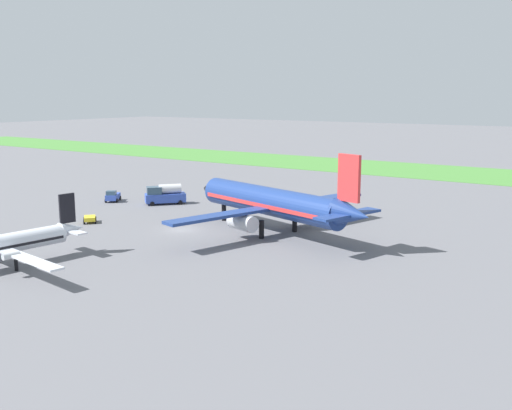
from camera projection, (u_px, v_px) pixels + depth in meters
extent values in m
plane|color=slate|center=(182.00, 230.00, 78.44)|extent=(600.00, 600.00, 0.00)
cube|color=#478438|center=(398.00, 169.00, 142.42)|extent=(360.00, 28.00, 0.08)
cylinder|color=navy|center=(270.00, 201.00, 76.11)|extent=(23.89, 9.99, 3.64)
cone|color=black|center=(210.00, 189.00, 86.06)|extent=(4.15, 4.33, 3.56)
cone|color=navy|center=(353.00, 214.00, 65.59)|extent=(5.34, 4.41, 3.27)
cube|color=red|center=(270.00, 204.00, 76.16)|extent=(22.63, 9.70, 0.51)
cube|color=navy|center=(224.00, 215.00, 70.71)|extent=(6.55, 15.89, 0.36)
cube|color=navy|center=(317.00, 200.00, 80.75)|extent=(6.55, 15.89, 0.36)
cylinder|color=#B7BABF|center=(243.00, 222.00, 72.76)|extent=(4.36, 3.01, 2.00)
cylinder|color=#B7BABF|center=(302.00, 212.00, 79.18)|extent=(4.36, 3.01, 2.00)
cube|color=red|center=(349.00, 178.00, 65.35)|extent=(2.98, 1.23, 5.29)
cube|color=navy|center=(334.00, 217.00, 64.64)|extent=(3.17, 4.99, 0.29)
cube|color=navy|center=(361.00, 212.00, 67.56)|extent=(3.17, 4.99, 0.29)
cylinder|color=black|center=(224.00, 213.00, 84.12)|extent=(0.65, 0.65, 2.31)
cylinder|color=black|center=(261.00, 229.00, 73.61)|extent=(0.65, 0.65, 2.31)
cylinder|color=black|center=(295.00, 223.00, 77.22)|extent=(0.65, 0.65, 2.31)
cone|color=silver|center=(72.00, 229.00, 66.70)|extent=(2.25, 3.13, 1.87)
cube|color=silver|center=(27.00, 258.00, 56.99)|extent=(11.51, 2.99, 0.21)
cylinder|color=#B7BABF|center=(11.00, 256.00, 57.92)|extent=(0.88, 1.74, 0.66)
cube|color=black|center=(67.00, 208.00, 65.95)|extent=(0.50, 1.88, 3.32)
cube|color=silver|center=(75.00, 232.00, 65.45)|extent=(3.05, 1.63, 0.17)
cube|color=silver|center=(62.00, 228.00, 67.36)|extent=(3.05, 1.63, 0.17)
cylinder|color=black|center=(16.00, 264.00, 60.11)|extent=(0.37, 0.37, 1.45)
cube|color=#334FB2|center=(165.00, 198.00, 96.78)|extent=(6.05, 6.50, 1.40)
cylinder|color=silver|center=(170.00, 189.00, 96.71)|extent=(3.49, 3.71, 1.54)
cube|color=#334C60|center=(154.00, 190.00, 96.07)|extent=(3.05, 3.09, 1.20)
cylinder|color=black|center=(152.00, 204.00, 95.18)|extent=(0.65, 0.69, 0.70)
cylinder|color=black|center=(151.00, 201.00, 97.45)|extent=(0.65, 0.69, 0.70)
cylinder|color=black|center=(180.00, 203.00, 96.36)|extent=(0.65, 0.69, 0.70)
cylinder|color=black|center=(178.00, 200.00, 98.63)|extent=(0.65, 0.69, 0.70)
cube|color=yellow|center=(90.00, 218.00, 82.77)|extent=(2.79, 2.71, 0.55)
cylinder|color=black|center=(84.00, 219.00, 83.43)|extent=(0.69, 0.65, 0.70)
cylinder|color=black|center=(95.00, 219.00, 83.80)|extent=(0.69, 0.65, 0.70)
cylinder|color=black|center=(84.00, 222.00, 81.83)|extent=(0.69, 0.65, 0.70)
cylinder|color=black|center=(95.00, 221.00, 82.21)|extent=(0.69, 0.65, 0.70)
cube|color=#334FB2|center=(113.00, 197.00, 99.35)|extent=(3.50, 3.99, 0.90)
cube|color=#334C60|center=(111.00, 193.00, 98.22)|extent=(1.98, 1.92, 0.70)
cylinder|color=black|center=(117.00, 201.00, 98.20)|extent=(0.60, 0.72, 0.70)
cylinder|color=black|center=(106.00, 201.00, 98.20)|extent=(0.60, 0.72, 0.70)
cylinder|color=black|center=(120.00, 198.00, 100.67)|extent=(0.60, 0.72, 0.70)
cylinder|color=black|center=(110.00, 198.00, 100.68)|extent=(0.60, 0.72, 0.70)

